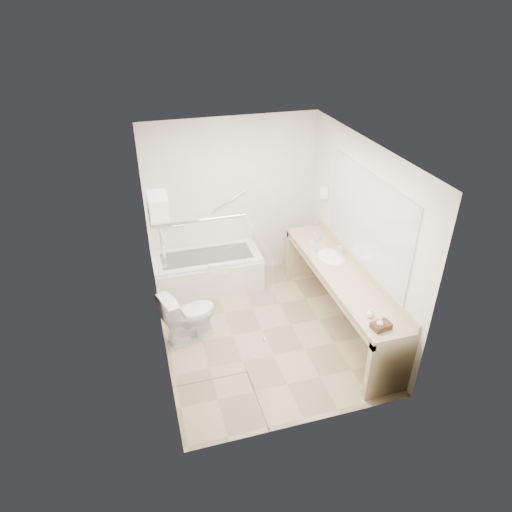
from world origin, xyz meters
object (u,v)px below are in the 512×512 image
object	(u,v)px
toilet	(189,315)
water_bottle_left	(319,246)
bathtub	(208,271)
vanity_counter	(340,285)
amenity_basket	(381,326)

from	to	relation	value
toilet	water_bottle_left	distance (m)	2.00
bathtub	vanity_counter	size ratio (longest dim) A/B	0.59
toilet	water_bottle_left	bearing A→B (deg)	-100.78
vanity_counter	water_bottle_left	bearing A→B (deg)	98.74
bathtub	toilet	xyz separation A→B (m)	(-0.45, -1.10, 0.08)
bathtub	water_bottle_left	bearing A→B (deg)	-30.19
vanity_counter	water_bottle_left	xyz separation A→B (m)	(-0.08, 0.55, 0.31)
bathtub	vanity_counter	xyz separation A→B (m)	(1.52, -1.39, 0.36)
toilet	water_bottle_left	size ratio (longest dim) A/B	3.36
bathtub	vanity_counter	distance (m)	2.09
amenity_basket	water_bottle_left	world-z (taller)	water_bottle_left
amenity_basket	water_bottle_left	size ratio (longest dim) A/B	0.94
toilet	water_bottle_left	xyz separation A→B (m)	(1.89, 0.27, 0.59)
vanity_counter	toilet	distance (m)	2.01
vanity_counter	toilet	size ratio (longest dim) A/B	3.69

